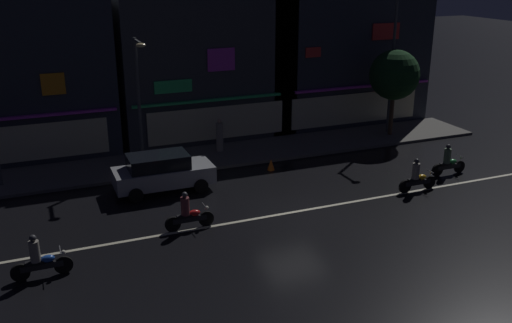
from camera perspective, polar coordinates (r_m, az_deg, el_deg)
ground_plane at (r=23.00m, az=3.80°, el=-5.11°), size 140.00×140.00×0.00m
lane_divider_stripe at (r=23.00m, az=3.80°, el=-5.09°), size 27.45×0.16×0.01m
sidewalk_far at (r=29.63m, az=-2.72°, el=0.74°), size 28.90×3.64×0.14m
storefront_left_block at (r=33.30m, az=-21.07°, el=8.82°), size 7.06×9.23×8.33m
storefront_center_block at (r=37.54m, az=6.77°, el=11.27°), size 10.52×8.61×8.66m
storefront_right_block at (r=34.26m, az=-6.25°, el=10.00°), size 9.59×8.54×8.05m
streetlamp_mid at (r=27.53m, az=-11.66°, el=7.00°), size 0.44×1.64×6.10m
streetlamp_east at (r=33.18m, az=13.81°, el=10.55°), size 0.44×1.64×7.92m
pedestrian_on_sidewalk at (r=29.74m, az=-3.67°, el=2.55°), size 0.37×0.37×1.73m
street_tree at (r=32.94m, az=13.73°, el=8.43°), size 2.80×2.80×4.86m
parked_car_near_kerb at (r=25.14m, az=-9.40°, el=-1.02°), size 4.30×1.98×1.67m
motorcycle_lead at (r=28.22m, az=18.74°, el=-0.05°), size 1.90×0.60×1.52m
motorcycle_following at (r=25.78m, az=15.86°, el=-1.56°), size 1.90×0.60×1.52m
motorcycle_opposite_lane at (r=19.44m, az=-20.94°, el=-9.19°), size 1.90×0.60×1.52m
motorcycle_trailing_far at (r=21.46m, az=-6.84°, el=-5.22°), size 1.90×0.60×1.52m
traffic_cone at (r=27.47m, az=1.52°, el=-0.30°), size 0.36×0.36×0.55m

